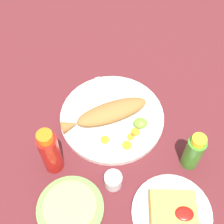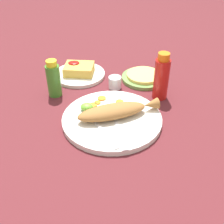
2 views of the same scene
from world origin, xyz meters
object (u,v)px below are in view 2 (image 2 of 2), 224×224
(tortilla_plate, at_px, (144,78))
(fork_far, at_px, (104,133))
(main_plate, at_px, (112,119))
(hot_sauce_bottle_red, at_px, (161,77))
(side_plate_fries, at_px, (79,75))
(fork_near, at_px, (120,132))
(salt_cup, at_px, (115,83))
(hot_sauce_bottle_green, at_px, (54,79))
(fried_fish, at_px, (116,111))

(tortilla_plate, bearing_deg, fork_far, 71.96)
(main_plate, relative_size, hot_sauce_bottle_red, 1.86)
(hot_sauce_bottle_red, relative_size, side_plate_fries, 0.83)
(hot_sauce_bottle_red, height_order, side_plate_fries, hot_sauce_bottle_red)
(fork_far, xyz_separation_m, side_plate_fries, (0.14, -0.38, -0.01))
(main_plate, height_order, fork_near, fork_near)
(fork_near, distance_m, salt_cup, 0.29)
(hot_sauce_bottle_green, height_order, tortilla_plate, hot_sauce_bottle_green)
(fork_near, relative_size, fork_far, 1.11)
(fork_near, bearing_deg, tortilla_plate, 152.39)
(fork_far, relative_size, tortilla_plate, 0.92)
(hot_sauce_bottle_red, bearing_deg, fried_fish, 46.35)
(fried_fish, relative_size, hot_sauce_bottle_green, 1.96)
(salt_cup, bearing_deg, main_plate, 91.88)
(tortilla_plate, bearing_deg, side_plate_fries, -1.59)
(fork_near, bearing_deg, fork_far, -98.49)
(fork_near, xyz_separation_m, hot_sauce_bottle_green, (0.25, -0.22, 0.05))
(main_plate, distance_m, fried_fish, 0.03)
(hot_sauce_bottle_red, bearing_deg, hot_sauce_bottle_green, 2.39)
(fork_far, xyz_separation_m, hot_sauce_bottle_green, (0.21, -0.23, 0.05))
(main_plate, xyz_separation_m, side_plate_fries, (0.16, -0.30, -0.00))
(side_plate_fries, distance_m, tortilla_plate, 0.27)
(fried_fish, distance_m, fork_near, 0.09)
(hot_sauce_bottle_red, xyz_separation_m, salt_cup, (0.17, -0.05, -0.06))
(fork_far, bearing_deg, tortilla_plate, 129.62)
(salt_cup, bearing_deg, side_plate_fries, -27.59)
(hot_sauce_bottle_red, bearing_deg, fork_near, 61.08)
(fork_near, bearing_deg, salt_cup, 171.12)
(fried_fish, xyz_separation_m, hot_sauce_bottle_green, (0.24, -0.14, 0.03))
(fork_near, distance_m, side_plate_fries, 0.42)
(fork_far, height_order, tortilla_plate, fork_far)
(fried_fish, relative_size, tortilla_plate, 1.54)
(fork_near, bearing_deg, side_plate_fries, -168.93)
(hot_sauce_bottle_red, height_order, salt_cup, hot_sauce_bottle_red)
(main_plate, height_order, side_plate_fries, main_plate)
(fried_fish, bearing_deg, salt_cup, -107.26)
(hot_sauce_bottle_red, distance_m, hot_sauce_bottle_green, 0.39)
(fork_far, bearing_deg, hot_sauce_bottle_green, -170.04)
(tortilla_plate, bearing_deg, hot_sauce_bottle_green, 23.38)
(main_plate, xyz_separation_m, hot_sauce_bottle_red, (-0.16, -0.16, 0.07))
(fried_fish, bearing_deg, side_plate_fries, -81.66)
(main_plate, bearing_deg, salt_cup, -88.12)
(hot_sauce_bottle_green, bearing_deg, main_plate, 147.07)
(fork_near, distance_m, fork_far, 0.05)
(salt_cup, distance_m, tortilla_plate, 0.13)
(hot_sauce_bottle_red, relative_size, hot_sauce_bottle_green, 1.25)
(fork_far, xyz_separation_m, hot_sauce_bottle_red, (-0.18, -0.25, 0.06))
(hot_sauce_bottle_green, distance_m, tortilla_plate, 0.36)
(fork_far, bearing_deg, hot_sauce_bottle_red, 111.66)
(fried_fish, relative_size, side_plate_fries, 1.30)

